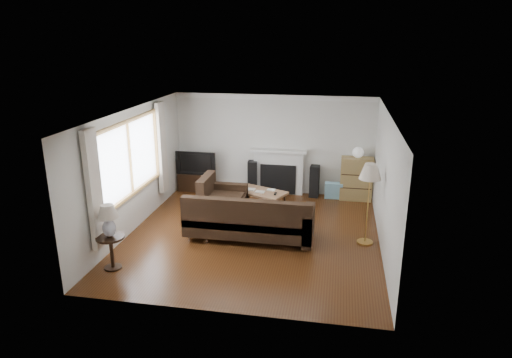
% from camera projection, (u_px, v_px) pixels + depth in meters
% --- Properties ---
extents(room, '(5.10, 5.60, 2.54)m').
position_uv_depth(room, '(253.00, 176.00, 8.90)').
color(room, '#492610').
rests_on(room, ground).
extents(window, '(0.12, 2.74, 1.54)m').
position_uv_depth(window, '(130.00, 158.00, 9.05)').
color(window, olive).
rests_on(window, room).
extents(curtain_near, '(0.10, 0.35, 2.10)m').
position_uv_depth(curtain_near, '(94.00, 190.00, 7.66)').
color(curtain_near, beige).
rests_on(curtain_near, room).
extents(curtain_far, '(0.10, 0.35, 2.10)m').
position_uv_depth(curtain_far, '(162.00, 148.00, 10.51)').
color(curtain_far, beige).
rests_on(curtain_far, room).
extents(fireplace, '(1.40, 0.26, 1.15)m').
position_uv_depth(fireplace, '(278.00, 172.00, 11.56)').
color(fireplace, white).
rests_on(fireplace, room).
extents(tv_stand, '(0.92, 0.41, 0.46)m').
position_uv_depth(tv_stand, '(197.00, 182.00, 11.90)').
color(tv_stand, black).
rests_on(tv_stand, ground).
extents(television, '(1.04, 0.14, 0.60)m').
position_uv_depth(television, '(197.00, 162.00, 11.73)').
color(television, black).
rests_on(television, tv_stand).
extents(speaker_left, '(0.26, 0.30, 0.84)m').
position_uv_depth(speaker_left, '(253.00, 177.00, 11.63)').
color(speaker_left, black).
rests_on(speaker_left, ground).
extents(speaker_right, '(0.24, 0.28, 0.80)m').
position_uv_depth(speaker_right, '(314.00, 181.00, 11.37)').
color(speaker_right, black).
rests_on(speaker_right, ground).
extents(bookshelf, '(0.77, 0.37, 1.06)m').
position_uv_depth(bookshelf, '(356.00, 179.00, 11.14)').
color(bookshelf, olive).
rests_on(bookshelf, ground).
extents(globe_lamp, '(0.26, 0.26, 0.26)m').
position_uv_depth(globe_lamp, '(358.00, 153.00, 10.94)').
color(globe_lamp, white).
rests_on(globe_lamp, bookshelf).
extents(sectional_sofa, '(2.73, 1.99, 0.88)m').
position_uv_depth(sectional_sofa, '(250.00, 217.00, 9.02)').
color(sectional_sofa, black).
rests_on(sectional_sofa, ground).
extents(coffee_table, '(1.31, 1.03, 0.45)m').
position_uv_depth(coffee_table, '(261.00, 200.00, 10.58)').
color(coffee_table, '#906544').
rests_on(coffee_table, ground).
extents(footstool, '(0.47, 0.47, 0.36)m').
position_uv_depth(footstool, '(200.00, 223.00, 9.40)').
color(footstool, black).
rests_on(footstool, ground).
extents(floor_lamp, '(0.47, 0.47, 1.61)m').
position_uv_depth(floor_lamp, '(368.00, 204.00, 8.69)').
color(floor_lamp, '#B98B40').
rests_on(floor_lamp, ground).
extents(side_table, '(0.48, 0.48, 0.60)m').
position_uv_depth(side_table, '(112.00, 252.00, 7.87)').
color(side_table, black).
rests_on(side_table, ground).
extents(table_lamp, '(0.35, 0.35, 0.57)m').
position_uv_depth(table_lamp, '(108.00, 221.00, 7.69)').
color(table_lamp, silver).
rests_on(table_lamp, side_table).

